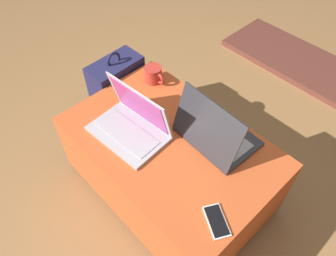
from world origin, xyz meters
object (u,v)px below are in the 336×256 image
Objects in this scene: cell_phone at (217,221)px; coffee_mug at (154,74)px; backpack at (118,94)px; laptop_far at (214,133)px; laptop_near at (132,124)px.

coffee_mug is (-0.79, 0.38, 0.04)m from cell_phone.
backpack is 0.36m from coffee_mug.
backpack is at bearing 3.55° from laptop_far.
laptop_far is 0.79m from backpack.
laptop_near is 2.40× the size of cell_phone.
coffee_mug is at bearing 117.89° from laptop_near.
laptop_far is 2.72× the size of coffee_mug.
laptop_far is 0.66× the size of backpack.
laptop_far is at bearing 33.36° from laptop_near.
coffee_mug is at bearing -87.14° from cell_phone.
cell_phone is 1.09m from backpack.
coffee_mug is (-0.20, 0.32, -0.01)m from laptop_near.
laptop_far is at bearing -108.13° from cell_phone.
laptop_near is 0.56m from backpack.
coffee_mug reaches higher than cell_phone.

